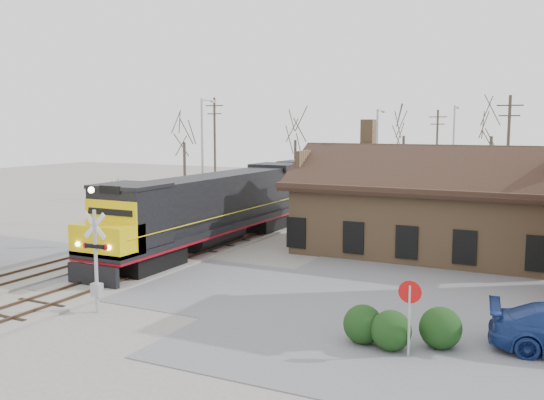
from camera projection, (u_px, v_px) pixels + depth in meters
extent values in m
plane|color=#9A958B|center=(134.00, 274.00, 30.85)|extent=(140.00, 140.00, 0.00)
cube|color=slate|center=(134.00, 274.00, 30.84)|extent=(60.00, 9.00, 0.03)
cube|color=slate|center=(520.00, 299.00, 26.44)|extent=(22.00, 26.00, 0.03)
cube|color=#9A958B|center=(267.00, 228.00, 44.16)|extent=(3.40, 90.00, 0.12)
cube|color=#473323|center=(258.00, 226.00, 44.47)|extent=(0.08, 90.00, 0.14)
cube|color=#473323|center=(276.00, 227.00, 43.83)|extent=(0.08, 90.00, 0.14)
cube|color=#9A958B|center=(214.00, 224.00, 46.15)|extent=(3.40, 90.00, 0.12)
cube|color=#473323|center=(206.00, 222.00, 46.46)|extent=(0.08, 90.00, 0.14)
cube|color=#473323|center=(222.00, 223.00, 45.82)|extent=(0.08, 90.00, 0.14)
cube|color=olive|center=(424.00, 219.00, 35.95)|extent=(14.00, 8.00, 4.00)
cube|color=black|center=(425.00, 184.00, 35.69)|extent=(15.20, 9.20, 0.30)
cube|color=black|center=(416.00, 170.00, 33.52)|extent=(15.00, 4.71, 2.66)
cube|color=black|center=(434.00, 165.00, 37.61)|extent=(15.00, 4.71, 2.66)
cube|color=olive|center=(368.00, 137.00, 38.46)|extent=(0.80, 0.80, 2.20)
cube|color=black|center=(144.00, 260.00, 31.55)|extent=(2.61, 4.17, 1.04)
cube|color=black|center=(263.00, 222.00, 43.60)|extent=(2.61, 4.17, 1.04)
cube|color=black|center=(213.00, 225.00, 37.47)|extent=(3.13, 20.87, 0.37)
cube|color=maroon|center=(213.00, 228.00, 37.50)|extent=(3.15, 20.87, 0.13)
cube|color=black|center=(224.00, 197.00, 38.43)|extent=(2.71, 15.13, 2.92)
cube|color=black|center=(131.00, 216.00, 30.41)|extent=(3.13, 2.92, 2.92)
cube|color=yellow|center=(107.00, 239.00, 28.94)|extent=(3.13, 1.88, 1.46)
cube|color=black|center=(93.00, 276.00, 28.21)|extent=(2.92, 0.25, 1.04)
cylinder|color=#FFF2CC|center=(91.00, 190.00, 27.79)|extent=(0.29, 0.10, 0.29)
cube|color=black|center=(306.00, 209.00, 50.53)|extent=(2.61, 4.17, 1.04)
cube|color=black|center=(358.00, 193.00, 62.58)|extent=(2.61, 4.17, 1.04)
cube|color=black|center=(335.00, 191.00, 56.45)|extent=(3.13, 20.87, 0.37)
cube|color=maroon|center=(335.00, 194.00, 56.48)|extent=(3.15, 20.87, 0.13)
cube|color=black|center=(340.00, 173.00, 57.41)|extent=(2.71, 15.13, 2.92)
cube|color=black|center=(302.00, 181.00, 49.39)|extent=(3.13, 2.92, 2.92)
cube|color=black|center=(293.00, 194.00, 47.93)|extent=(3.13, 1.88, 1.46)
cube|color=black|center=(287.00, 215.00, 47.20)|extent=(2.92, 0.25, 1.04)
cylinder|color=#A5A8AD|center=(96.00, 262.00, 24.32)|extent=(0.15, 0.15, 4.20)
cube|color=silver|center=(95.00, 226.00, 24.14)|extent=(1.10, 0.09, 1.10)
cube|color=silver|center=(95.00, 226.00, 24.14)|extent=(1.10, 0.09, 1.10)
cube|color=black|center=(95.00, 246.00, 24.24)|extent=(0.95, 0.19, 0.16)
cylinder|color=#B20C0C|center=(86.00, 245.00, 24.43)|extent=(0.26, 0.09, 0.25)
cylinder|color=#B20C0C|center=(105.00, 247.00, 24.06)|extent=(0.26, 0.09, 0.25)
cube|color=#A5A8AD|center=(97.00, 290.00, 24.47)|extent=(0.42, 0.32, 0.53)
cylinder|color=#A5A8AD|center=(119.00, 213.00, 37.72)|extent=(0.15, 0.15, 4.24)
cube|color=silver|center=(118.00, 189.00, 37.53)|extent=(1.11, 0.10, 1.11)
cube|color=silver|center=(118.00, 189.00, 37.53)|extent=(1.11, 0.10, 1.11)
cube|color=black|center=(119.00, 203.00, 37.64)|extent=(0.96, 0.20, 0.16)
cylinder|color=#B20C0C|center=(125.00, 203.00, 37.45)|extent=(0.26, 0.09, 0.25)
cylinder|color=#B20C0C|center=(113.00, 202.00, 37.82)|extent=(0.26, 0.09, 0.25)
cube|color=#A5A8AD|center=(120.00, 231.00, 37.86)|extent=(0.42, 0.32, 0.53)
cylinder|color=#A5A8AD|center=(409.00, 321.00, 19.74)|extent=(0.09, 0.09, 2.40)
cylinder|color=#B20C0C|center=(410.00, 292.00, 19.62)|extent=(0.77, 0.09, 0.76)
sphere|color=black|center=(363.00, 324.00, 21.01)|extent=(1.37, 1.37, 1.37)
sphere|color=black|center=(391.00, 331.00, 20.37)|extent=(1.38, 1.38, 1.38)
sphere|color=black|center=(441.00, 328.00, 20.52)|extent=(1.44, 1.44, 1.44)
cylinder|color=#A5A8AD|center=(202.00, 161.00, 46.82)|extent=(0.18, 0.18, 9.56)
cylinder|color=#A5A8AD|center=(208.00, 100.00, 47.04)|extent=(0.12, 1.80, 0.12)
cube|color=#A5A8AD|center=(213.00, 102.00, 47.76)|extent=(0.25, 0.50, 0.12)
cylinder|color=#A5A8AD|center=(377.00, 165.00, 48.06)|extent=(0.18, 0.18, 8.78)
cylinder|color=#A5A8AD|center=(381.00, 111.00, 48.32)|extent=(0.12, 1.80, 0.12)
cube|color=#A5A8AD|center=(384.00, 112.00, 49.05)|extent=(0.25, 0.50, 0.12)
cylinder|color=#A5A8AD|center=(453.00, 157.00, 55.59)|extent=(0.18, 0.18, 9.30)
cylinder|color=#A5A8AD|center=(457.00, 107.00, 55.82)|extent=(0.12, 1.80, 0.12)
cube|color=#A5A8AD|center=(458.00, 108.00, 56.54)|extent=(0.25, 0.50, 0.12)
cylinder|color=#382D23|center=(215.00, 149.00, 60.51)|extent=(0.24, 0.24, 10.24)
cube|color=#382D23|center=(214.00, 106.00, 59.97)|extent=(2.00, 0.10, 0.10)
cube|color=#382D23|center=(214.00, 114.00, 60.07)|extent=(1.60, 0.10, 0.10)
cylinder|color=#382D23|center=(437.00, 151.00, 68.06)|extent=(0.24, 0.24, 9.22)
cube|color=#382D23|center=(438.00, 117.00, 67.59)|extent=(2.00, 0.10, 0.10)
cube|color=#382D23|center=(438.00, 124.00, 67.69)|extent=(1.60, 0.10, 0.10)
cylinder|color=#382D23|center=(507.00, 158.00, 47.89)|extent=(0.24, 0.24, 9.87)
cube|color=#382D23|center=(510.00, 105.00, 47.38)|extent=(2.00, 0.10, 0.10)
cube|color=#382D23|center=(510.00, 116.00, 47.48)|extent=(1.60, 0.10, 0.10)
cylinder|color=#382D23|center=(185.00, 169.00, 64.26)|extent=(0.32, 0.32, 5.73)
cylinder|color=#382D23|center=(295.00, 166.00, 67.33)|extent=(0.32, 0.32, 5.88)
cylinder|color=#382D23|center=(403.00, 163.00, 70.95)|extent=(0.32, 0.32, 6.27)
cylinder|color=#382D23|center=(490.00, 168.00, 61.19)|extent=(0.32, 0.32, 6.42)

